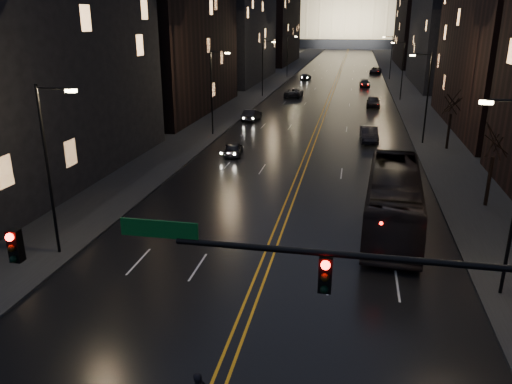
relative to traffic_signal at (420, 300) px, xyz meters
The scene contains 30 objects.
road 130.24m from the traffic_signal, 92.60° to the left, with size 20.00×320.00×0.02m, color black.
sidewalk_left 131.62m from the traffic_signal, 98.71° to the left, with size 8.00×320.00×0.16m, color black.
sidewalk_right 130.35m from the traffic_signal, 86.44° to the left, with size 8.00×320.00×0.16m, color black.
center_line 130.24m from the traffic_signal, 92.60° to the left, with size 0.62×320.00×0.01m, color orange.
building_left_near 35.26m from the traffic_signal, 140.72° to the left, with size 12.00×28.00×22.00m, color black.
building_left_mid 60.99m from the traffic_signal, 116.48° to the left, with size 12.00×30.00×28.00m, color black.
building_left_far 95.98m from the traffic_signal, 106.30° to the left, with size 12.00×34.00×20.00m, color black.
building_left_dist 142.73m from the traffic_signal, 100.88° to the left, with size 12.00×40.00×24.00m, color black.
building_right_mid 93.57m from the traffic_signal, 80.68° to the left, with size 12.00×34.00×26.00m, color black.
building_right_dist 140.94m from the traffic_signal, 83.85° to the left, with size 12.00×40.00×22.00m, color black.
capitol 250.36m from the traffic_signal, 91.35° to the left, with size 90.00×50.00×58.50m.
traffic_signal is the anchor object (origin of this frame).
streetlamp_left_near 19.48m from the traffic_signal, 149.10° to the left, with size 2.13×0.25×9.00m.
streetlamp_right_mid 40.30m from the traffic_signal, 83.01° to the left, with size 2.13×0.25×9.00m.
streetlamp_left_mid 43.36m from the traffic_signal, 112.68° to the left, with size 2.13×0.25×9.00m.
streetlamp_right_far 70.18m from the traffic_signal, 85.99° to the left, with size 2.13×0.25×9.00m.
streetlamp_left_far 71.97m from the traffic_signal, 103.43° to the left, with size 2.13×0.25×9.00m.
streetlamp_right_dist 100.12m from the traffic_signal, 87.19° to the left, with size 2.13×0.25×9.00m.
streetlamp_left_dist 101.39m from the traffic_signal, 99.49° to the left, with size 2.13×0.25×9.00m.
tree_right_mid 23.13m from the traffic_signal, 72.13° to the left, with size 2.40×2.40×6.65m.
tree_right_far 38.67m from the traffic_signal, 79.43° to the left, with size 2.40×2.40×6.65m.
bus 17.64m from the traffic_signal, 87.71° to the left, with size 2.98×12.75×3.55m, color black.
oncoming_car_a 34.70m from the traffic_signal, 111.58° to the left, with size 1.57×3.90×1.33m, color black.
oncoming_car_b 51.25m from the traffic_signal, 106.39° to the left, with size 1.51×4.33×1.43m, color black.
oncoming_car_c 71.69m from the traffic_signal, 99.46° to the left, with size 2.51×5.44×1.51m, color black.
oncoming_car_d 97.43m from the traffic_signal, 97.35° to the left, with size 1.78×4.39×1.27m, color black.
receding_car_a 40.33m from the traffic_signal, 90.35° to the left, with size 1.66×4.75×1.57m, color black.
receding_car_b 62.81m from the traffic_signal, 89.29° to the left, with size 1.92×4.78×1.63m, color black.
receding_car_c 86.22m from the traffic_signal, 90.13° to the left, with size 1.89×4.64×1.35m, color black.
receding_car_d 113.23m from the traffic_signal, 88.69° to the left, with size 2.46×5.34×1.49m, color black.
Camera 1 is at (3.96, -11.66, 11.81)m, focal length 35.00 mm.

